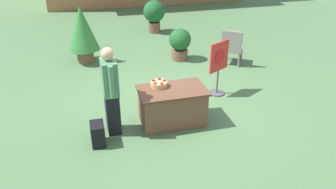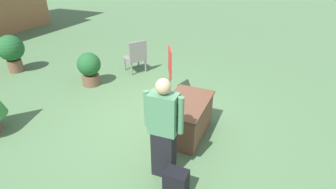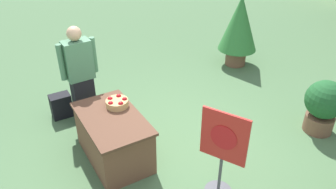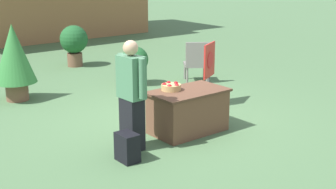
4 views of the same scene
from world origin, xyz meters
name	(u,v)px [view 4 (image 4 of 4)]	position (x,y,z in m)	size (l,w,h in m)	color
ground_plane	(167,118)	(0.00, 0.00, 0.00)	(120.00, 120.00, 0.00)	#4C7047
display_table	(188,111)	(-0.17, -0.78, 0.36)	(1.30, 0.78, 0.72)	brown
apple_basket	(171,87)	(-0.39, -0.60, 0.78)	(0.32, 0.32, 0.13)	tan
person_visitor	(132,95)	(-1.32, -0.83, 0.85)	(0.28, 0.61, 1.67)	black
backpack	(127,147)	(-1.64, -1.16, 0.21)	(0.24, 0.34, 0.42)	black
poster_board	(209,72)	(1.14, 0.11, 0.68)	(0.53, 0.36, 1.25)	#4C4C51
patio_chair	(197,61)	(2.18, 1.63, 0.52)	(0.76, 0.76, 0.98)	gray
potted_plant_far_left	(14,57)	(-1.71, 2.83, 0.91)	(0.85, 0.85, 1.58)	brown
potted_plant_far_right	(74,42)	(0.78, 5.04, 0.67)	(0.75, 0.75, 1.12)	brown
potted_plant_near_right	(135,64)	(0.91, 2.34, 0.50)	(0.62, 0.62, 0.90)	brown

